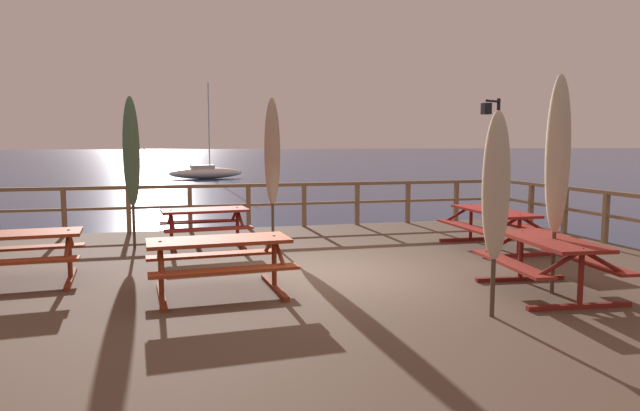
{
  "coord_description": "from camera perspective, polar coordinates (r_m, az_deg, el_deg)",
  "views": [
    {
      "loc": [
        -2.38,
        -8.64,
        2.84
      ],
      "look_at": [
        0.0,
        0.79,
        1.79
      ],
      "focal_mm": 32.16,
      "sensor_mm": 36.0,
      "label": 1
    }
  ],
  "objects": [
    {
      "name": "sailboat_distant",
      "position": [
        47.46,
        -11.28,
        3.25
      ],
      "size": [
        6.2,
        2.69,
        7.72
      ],
      "color": "white",
      "rests_on": "ground"
    },
    {
      "name": "picnic_table_back_left",
      "position": [
        7.96,
        -10.02,
        -4.75
      ],
      "size": [
        1.99,
        1.53,
        0.78
      ],
      "color": "#993819",
      "rests_on": "wooden_deck"
    },
    {
      "name": "patio_umbrella_tall_back_left",
      "position": [
        11.75,
        -18.26,
        5.05
      ],
      "size": [
        0.32,
        0.32,
        2.97
      ],
      "color": "#4C3828",
      "rests_on": "wooden_deck"
    },
    {
      "name": "patio_umbrella_short_back",
      "position": [
        11.52,
        -4.78,
        5.3
      ],
      "size": [
        0.32,
        0.32,
        2.96
      ],
      "color": "#4C3828",
      "rests_on": "wooden_deck"
    },
    {
      "name": "picnic_table_mid_centre",
      "position": [
        11.74,
        16.87,
        -1.38
      ],
      "size": [
        1.44,
        2.2,
        0.78
      ],
      "color": "maroon",
      "rests_on": "wooden_deck"
    },
    {
      "name": "picnic_table_front_right",
      "position": [
        9.47,
        -27.97,
        -3.67
      ],
      "size": [
        1.88,
        1.54,
        0.78
      ],
      "color": "#993819",
      "rests_on": "wooden_deck"
    },
    {
      "name": "patio_umbrella_tall_front",
      "position": [
        8.35,
        22.57,
        4.6
      ],
      "size": [
        0.32,
        0.32,
        2.98
      ],
      "color": "#4C3828",
      "rests_on": "wooden_deck"
    },
    {
      "name": "lamp_post_hooked",
      "position": [
        15.33,
        16.85,
        6.13
      ],
      "size": [
        0.64,
        0.39,
        3.2
      ],
      "color": "black",
      "rests_on": "wooden_deck"
    },
    {
      "name": "picnic_table_mid_right",
      "position": [
        8.46,
        21.79,
        -4.46
      ],
      "size": [
        1.57,
        1.98,
        0.78
      ],
      "color": "maroon",
      "rests_on": "wooden_deck"
    },
    {
      "name": "railing_waterside_far",
      "position": [
        14.05,
        -4.35,
        0.74
      ],
      "size": [
        12.54,
        0.1,
        1.09
      ],
      "color": "brown",
      "rests_on": "wooden_deck"
    },
    {
      "name": "patio_umbrella_short_front",
      "position": [
        6.98,
        17.1,
        1.77
      ],
      "size": [
        0.32,
        0.32,
        2.45
      ],
      "color": "#4C3828",
      "rests_on": "wooden_deck"
    },
    {
      "name": "ground_plane",
      "position": [
        9.4,
        1.21,
        -11.41
      ],
      "size": [
        600.0,
        600.0,
        0.0
      ],
      "primitive_type": "plane",
      "color": "navy"
    },
    {
      "name": "picnic_table_front_left",
      "position": [
        11.6,
        -11.39,
        -1.39
      ],
      "size": [
        1.79,
        1.55,
        0.78
      ],
      "color": "maroon",
      "rests_on": "wooden_deck"
    },
    {
      "name": "wooden_deck",
      "position": [
        9.29,
        1.21,
        -9.09
      ],
      "size": [
        12.74,
        10.59,
        0.79
      ],
      "primitive_type": "cube",
      "color": "brown",
      "rests_on": "ground"
    }
  ]
}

